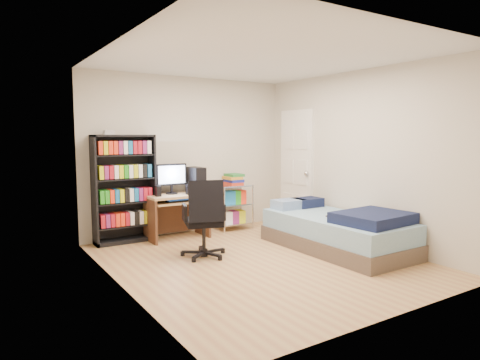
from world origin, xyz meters
TOP-DOWN VIEW (x-y plane):
  - room at (0.00, 0.00)m, footprint 3.58×4.08m
  - media_shelf at (-1.12, 1.84)m, footprint 0.89×0.30m
  - computer_desk at (-0.29, 1.68)m, footprint 0.91×0.53m
  - office_chair at (-0.51, 0.51)m, footprint 0.77×0.77m
  - wire_cart at (0.68, 1.74)m, footprint 0.58×0.43m
  - bed at (1.21, -0.15)m, footprint 1.05×2.11m
  - door at (1.72, 1.35)m, footprint 0.12×0.80m

SIDE VIEW (x-z plane):
  - bed at x=1.21m, z-range -0.04..0.57m
  - office_chair at x=-0.51m, z-range -0.19..0.84m
  - wire_cart at x=0.68m, z-range 0.14..1.06m
  - computer_desk at x=-0.29m, z-range 0.05..1.19m
  - media_shelf at x=-1.12m, z-range -0.01..1.64m
  - door at x=1.72m, z-range 0.00..2.00m
  - room at x=0.00m, z-range -0.04..2.54m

